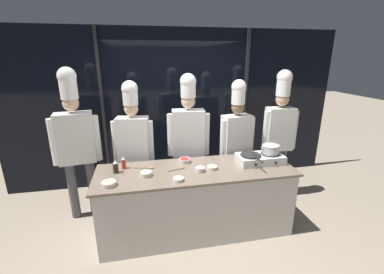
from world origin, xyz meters
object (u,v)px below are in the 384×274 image
at_px(squeeze_bottle_soy, 116,167).
at_px(chef_apprentice, 279,126).
at_px(prep_bowl_bell_pepper, 185,160).
at_px(prep_bowl_shrimp, 109,183).
at_px(squeeze_bottle_chili, 124,163).
at_px(prep_bowl_noodles, 146,174).
at_px(prep_bowl_garlic, 178,179).
at_px(prep_bowl_rice, 200,169).
at_px(frying_pan, 251,154).
at_px(stock_pot, 270,149).
at_px(chef_sous, 133,139).
at_px(chef_line, 188,133).
at_px(chef_pastry, 236,135).
at_px(prep_bowl_ginger, 212,167).
at_px(chef_head, 75,137).
at_px(portable_stove, 260,158).
at_px(serving_spoon_solid, 148,168).
at_px(serving_spoon_slotted, 180,168).

bearing_deg(squeeze_bottle_soy, chef_apprentice, 11.66).
bearing_deg(prep_bowl_bell_pepper, prep_bowl_shrimp, -152.78).
bearing_deg(squeeze_bottle_chili, prep_bowl_noodles, -45.63).
bearing_deg(prep_bowl_garlic, prep_bowl_rice, 32.18).
bearing_deg(frying_pan, squeeze_bottle_soy, 177.74).
height_order(stock_pot, squeeze_bottle_chili, stock_pot).
distance_m(chef_sous, chef_line, 0.79).
bearing_deg(frying_pan, chef_pastry, 89.03).
height_order(prep_bowl_rice, prep_bowl_shrimp, prep_bowl_rice).
xyz_separation_m(prep_bowl_shrimp, prep_bowl_garlic, (0.77, -0.03, -0.01)).
bearing_deg(frying_pan, prep_bowl_noodles, -175.89).
bearing_deg(prep_bowl_garlic, prep_bowl_ginger, 26.26).
bearing_deg(prep_bowl_shrimp, chef_head, 119.15).
xyz_separation_m(chef_sous, chef_line, (0.79, 0.02, 0.04)).
distance_m(prep_bowl_bell_pepper, chef_sous, 0.80).
relative_size(stock_pot, chef_line, 0.12).
xyz_separation_m(prep_bowl_noodles, chef_line, (0.65, 0.72, 0.25)).
height_order(portable_stove, squeeze_bottle_soy, squeeze_bottle_soy).
distance_m(chef_line, chef_pastry, 0.73).
bearing_deg(chef_head, squeeze_bottle_chili, 137.20).
distance_m(portable_stove, prep_bowl_noodles, 1.51).
height_order(prep_bowl_shrimp, chef_line, chef_line).
bearing_deg(prep_bowl_bell_pepper, prep_bowl_garlic, -107.80).
xyz_separation_m(frying_pan, serving_spoon_solid, (-1.33, 0.12, -0.14)).
height_order(stock_pot, chef_apprentice, chef_apprentice).
height_order(frying_pan, chef_head, chef_head).
bearing_deg(chef_sous, stock_pot, 170.69).
xyz_separation_m(serving_spoon_slotted, serving_spoon_solid, (-0.39, 0.11, 0.00)).
xyz_separation_m(chef_pastry, chef_apprentice, (0.71, 0.01, 0.10)).
relative_size(prep_bowl_ginger, chef_head, 0.06).
distance_m(frying_pan, prep_bowl_rice, 0.73).
height_order(squeeze_bottle_chili, prep_bowl_shrimp, squeeze_bottle_chili).
distance_m(prep_bowl_rice, serving_spoon_slotted, 0.27).
bearing_deg(chef_pastry, chef_sous, -11.19).
bearing_deg(chef_pastry, prep_bowl_garlic, 30.28).
height_order(squeeze_bottle_soy, prep_bowl_shrimp, squeeze_bottle_soy).
relative_size(squeeze_bottle_chili, chef_head, 0.08).
xyz_separation_m(portable_stove, squeeze_bottle_soy, (-1.86, 0.06, 0.02)).
relative_size(portable_stove, serving_spoon_solid, 2.16).
bearing_deg(chef_apprentice, prep_bowl_noodles, 20.81).
height_order(prep_bowl_ginger, serving_spoon_slotted, prep_bowl_ginger).
distance_m(prep_bowl_noodles, chef_pastry, 1.54).
bearing_deg(prep_bowl_noodles, portable_stove, 3.91).
xyz_separation_m(prep_bowl_bell_pepper, chef_pastry, (0.85, 0.35, 0.19)).
xyz_separation_m(prep_bowl_noodles, prep_bowl_garlic, (0.36, -0.20, -0.01)).
height_order(prep_bowl_bell_pepper, serving_spoon_slotted, prep_bowl_bell_pepper).
bearing_deg(chef_sous, serving_spoon_solid, 119.54).
distance_m(chef_line, chef_apprentice, 1.43).
height_order(prep_bowl_ginger, serving_spoon_solid, prep_bowl_ginger).
bearing_deg(chef_sous, squeeze_bottle_soy, 77.14).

